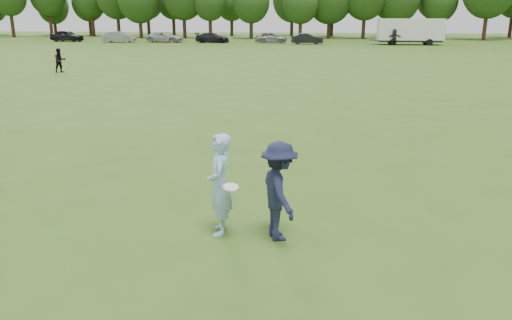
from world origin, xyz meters
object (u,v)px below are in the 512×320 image
object	(u,v)px
defender	(279,191)
car_a	(67,36)
thrower	(220,185)
car_f	(307,39)
car_b	(119,37)
cargo_trailer	(410,30)
car_e	(271,37)
field_cone	(492,53)
player_far_a	(60,60)
player_far_d	(394,37)
car_d	(212,38)
car_c	(165,37)

from	to	relation	value
defender	car_a	bearing A→B (deg)	7.80
thrower	car_f	xyz separation A→B (m)	(0.19, 58.21, -0.24)
thrower	car_f	world-z (taller)	thrower
car_b	cargo_trailer	distance (m)	38.48
car_e	car_b	bearing A→B (deg)	91.10
defender	car_a	size ratio (longest dim) A/B	0.38
field_cone	car_b	bearing A→B (deg)	160.94
player_far_a	car_a	bearing A→B (deg)	67.88
defender	field_cone	world-z (taller)	defender
car_a	car_f	world-z (taller)	car_a
defender	player_far_d	size ratio (longest dim) A/B	0.87
field_cone	cargo_trailer	distance (m)	15.58
player_far_d	car_f	world-z (taller)	player_far_d
defender	car_e	world-z (taller)	defender
thrower	defender	distance (m)	1.06
defender	car_a	world-z (taller)	defender
thrower	player_far_d	xyz separation A→B (m)	(10.98, 56.90, 0.09)
thrower	car_d	size ratio (longest dim) A/B	0.40
car_d	player_far_a	bearing A→B (deg)	178.61
defender	car_a	distance (m)	69.79
player_far_a	car_a	world-z (taller)	player_far_a
player_far_d	car_c	xyz separation A→B (m)	(-30.28, 3.49, -0.31)
car_e	car_f	distance (m)	5.28
thrower	cargo_trailer	size ratio (longest dim) A/B	0.20
player_far_a	car_a	xyz separation A→B (m)	(-18.20, 36.74, -0.01)
player_far_d	car_a	size ratio (longest dim) A/B	0.43
player_far_d	car_c	world-z (taller)	player_far_d
thrower	player_far_d	bearing A→B (deg)	159.40
car_d	field_cone	bearing A→B (deg)	-114.32
car_c	car_d	distance (m)	6.73
player_far_d	cargo_trailer	size ratio (longest dim) A/B	0.22
car_d	car_e	size ratio (longest dim) A/B	1.07
car_a	field_cone	size ratio (longest dim) A/B	15.35
car_c	field_cone	size ratio (longest dim) A/B	16.63
car_c	car_e	world-z (taller)	car_e
car_d	car_a	bearing A→B (deg)	91.51
car_d	thrower	bearing A→B (deg)	-165.08
car_d	field_cone	world-z (taller)	car_d
car_f	thrower	bearing A→B (deg)	174.07
car_b	field_cone	xyz separation A→B (m)	(43.88, -15.16, -0.59)
car_a	car_f	distance (m)	33.87
car_d	car_e	xyz separation A→B (m)	(7.94, 0.39, 0.07)
car_d	cargo_trailer	distance (m)	25.75
thrower	cargo_trailer	distance (m)	59.80
thrower	field_cone	xyz separation A→B (m)	(18.50, 43.83, -0.76)
player_far_a	car_d	world-z (taller)	player_far_a
player_far_a	player_far_d	xyz separation A→B (m)	(26.38, 33.15, 0.21)
car_c	car_d	xyz separation A→B (m)	(6.71, -0.46, -0.03)
thrower	car_b	xyz separation A→B (m)	(-25.38, 58.99, -0.17)
car_b	car_d	size ratio (longest dim) A/B	0.98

